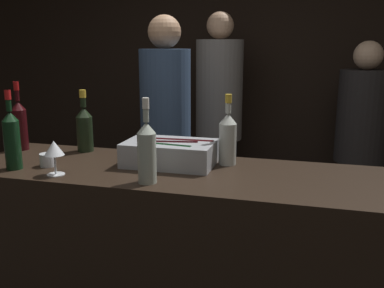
# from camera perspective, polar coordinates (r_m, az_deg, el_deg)

# --- Properties ---
(wall_back_chalkboard) EXTENTS (6.40, 0.06, 2.80)m
(wall_back_chalkboard) POSITION_cam_1_polar(r_m,az_deg,el_deg) (3.83, 7.85, 9.82)
(wall_back_chalkboard) COLOR black
(wall_back_chalkboard) RESTS_ON ground_plane
(bar_counter) EXTENTS (2.15, 0.61, 1.05)m
(bar_counter) POSITION_cam_1_polar(r_m,az_deg,el_deg) (2.16, -0.22, -17.08)
(bar_counter) COLOR black
(bar_counter) RESTS_ON ground_plane
(ice_bin_with_bottles) EXTENTS (0.42, 0.26, 0.12)m
(ice_bin_with_bottles) POSITION_cam_1_polar(r_m,az_deg,el_deg) (2.04, -2.84, -1.07)
(ice_bin_with_bottles) COLOR #9EA0A5
(ice_bin_with_bottles) RESTS_ON bar_counter
(wine_glass) EXTENTS (0.09, 0.09, 0.15)m
(wine_glass) POSITION_cam_1_polar(r_m,az_deg,el_deg) (1.96, -17.91, -0.69)
(wine_glass) COLOR silver
(wine_glass) RESTS_ON bar_counter
(candle_votive) EXTENTS (0.07, 0.07, 0.06)m
(candle_votive) POSITION_cam_1_polar(r_m,az_deg,el_deg) (2.13, -18.69, -2.00)
(candle_votive) COLOR silver
(candle_votive) RESTS_ON bar_counter
(red_wine_bottle_tall) EXTENTS (0.08, 0.08, 0.37)m
(red_wine_bottle_tall) POSITION_cam_1_polar(r_m,az_deg,el_deg) (2.50, -22.01, 2.54)
(red_wine_bottle_tall) COLOR black
(red_wine_bottle_tall) RESTS_ON bar_counter
(red_wine_bottle_burgundy) EXTENTS (0.07, 0.07, 0.37)m
(red_wine_bottle_burgundy) POSITION_cam_1_polar(r_m,az_deg,el_deg) (2.12, -22.89, 0.73)
(red_wine_bottle_burgundy) COLOR black
(red_wine_bottle_burgundy) RESTS_ON bar_counter
(rose_wine_bottle) EXTENTS (0.08, 0.08, 0.34)m
(rose_wine_bottle) POSITION_cam_1_polar(r_m,az_deg,el_deg) (2.04, 4.78, 0.94)
(rose_wine_bottle) COLOR #B2B7AD
(rose_wine_bottle) RESTS_ON bar_counter
(white_wine_bottle) EXTENTS (0.08, 0.08, 0.35)m
(white_wine_bottle) POSITION_cam_1_polar(r_m,az_deg,el_deg) (1.76, -6.05, -0.83)
(white_wine_bottle) COLOR #9EA899
(white_wine_bottle) RESTS_ON bar_counter
(champagne_bottle) EXTENTS (0.09, 0.09, 0.33)m
(champagne_bottle) POSITION_cam_1_polar(r_m,az_deg,el_deg) (2.36, -14.15, 2.21)
(champagne_bottle) COLOR black
(champagne_bottle) RESTS_ON bar_counter
(person_in_hoodie) EXTENTS (0.33, 0.33, 1.79)m
(person_in_hoodie) POSITION_cam_1_polar(r_m,az_deg,el_deg) (2.84, -3.51, 0.91)
(person_in_hoodie) COLOR black
(person_in_hoodie) RESTS_ON ground_plane
(person_blond_tee) EXTENTS (0.37, 0.37, 1.86)m
(person_blond_tee) POSITION_cam_1_polar(r_m,az_deg,el_deg) (3.45, 3.60, 3.59)
(person_blond_tee) COLOR black
(person_blond_tee) RESTS_ON ground_plane
(person_grey_polo) EXTENTS (0.38, 0.38, 1.64)m
(person_grey_polo) POSITION_cam_1_polar(r_m,az_deg,el_deg) (3.49, 21.57, 0.52)
(person_grey_polo) COLOR black
(person_grey_polo) RESTS_ON ground_plane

